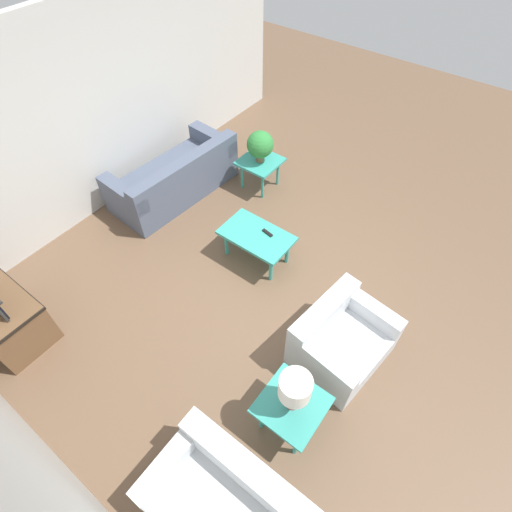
{
  "coord_description": "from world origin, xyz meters",
  "views": [
    {
      "loc": [
        -1.57,
        2.66,
        4.12
      ],
      "look_at": [
        0.26,
        0.24,
        0.55
      ],
      "focal_mm": 28.0,
      "sensor_mm": 36.0,
      "label": 1
    }
  ],
  "objects_px": {
    "side_table_plant": "(260,164)",
    "tv_stand_chest": "(2,316)",
    "potted_plant": "(260,145)",
    "armchair": "(340,340)",
    "loveseat": "(233,509)",
    "sofa": "(176,178)",
    "coffee_table": "(257,238)",
    "table_lamp": "(295,389)",
    "side_table_lamp": "(292,407)"
  },
  "relations": [
    {
      "from": "side_table_lamp",
      "to": "armchair",
      "type": "bearing_deg",
      "value": -89.94
    },
    {
      "from": "potted_plant",
      "to": "table_lamp",
      "type": "distance_m",
      "value": 3.68
    },
    {
      "from": "armchair",
      "to": "coffee_table",
      "type": "xyz_separation_m",
      "value": [
        1.56,
        -0.58,
        0.11
      ]
    },
    {
      "from": "coffee_table",
      "to": "sofa",
      "type": "bearing_deg",
      "value": -10.2
    },
    {
      "from": "coffee_table",
      "to": "side_table_plant",
      "type": "bearing_deg",
      "value": -55.02
    },
    {
      "from": "table_lamp",
      "to": "coffee_table",
      "type": "bearing_deg",
      "value": -44.48
    },
    {
      "from": "loveseat",
      "to": "coffee_table",
      "type": "bearing_deg",
      "value": 123.05
    },
    {
      "from": "loveseat",
      "to": "side_table_plant",
      "type": "distance_m",
      "value": 4.46
    },
    {
      "from": "side_table_plant",
      "to": "potted_plant",
      "type": "height_order",
      "value": "potted_plant"
    },
    {
      "from": "side_table_plant",
      "to": "side_table_lamp",
      "type": "distance_m",
      "value": 3.67
    },
    {
      "from": "coffee_table",
      "to": "loveseat",
      "type": "bearing_deg",
      "value": 123.22
    },
    {
      "from": "sofa",
      "to": "table_lamp",
      "type": "distance_m",
      "value": 3.85
    },
    {
      "from": "armchair",
      "to": "potted_plant",
      "type": "relative_size",
      "value": 2.25
    },
    {
      "from": "armchair",
      "to": "side_table_plant",
      "type": "height_order",
      "value": "armchair"
    },
    {
      "from": "sofa",
      "to": "potted_plant",
      "type": "relative_size",
      "value": 4.19
    },
    {
      "from": "side_table_lamp",
      "to": "potted_plant",
      "type": "relative_size",
      "value": 1.22
    },
    {
      "from": "armchair",
      "to": "table_lamp",
      "type": "relative_size",
      "value": 2.14
    },
    {
      "from": "armchair",
      "to": "potted_plant",
      "type": "distance_m",
      "value": 3.06
    },
    {
      "from": "sofa",
      "to": "loveseat",
      "type": "xyz_separation_m",
      "value": [
        -3.39,
        2.79,
        -0.01
      ]
    },
    {
      "from": "armchair",
      "to": "side_table_lamp",
      "type": "xyz_separation_m",
      "value": [
        -0.0,
        0.95,
        0.14
      ]
    },
    {
      "from": "side_table_plant",
      "to": "tv_stand_chest",
      "type": "bearing_deg",
      "value": 79.39
    },
    {
      "from": "sofa",
      "to": "tv_stand_chest",
      "type": "distance_m",
      "value": 2.92
    },
    {
      "from": "sofa",
      "to": "armchair",
      "type": "bearing_deg",
      "value": 78.69
    },
    {
      "from": "sofa",
      "to": "loveseat",
      "type": "height_order",
      "value": "sofa"
    },
    {
      "from": "sofa",
      "to": "side_table_plant",
      "type": "distance_m",
      "value": 1.3
    },
    {
      "from": "side_table_plant",
      "to": "tv_stand_chest",
      "type": "relative_size",
      "value": 0.55
    },
    {
      "from": "tv_stand_chest",
      "to": "potted_plant",
      "type": "distance_m",
      "value": 3.92
    },
    {
      "from": "side_table_lamp",
      "to": "side_table_plant",
      "type": "bearing_deg",
      "value": -48.78
    },
    {
      "from": "side_table_plant",
      "to": "side_table_lamp",
      "type": "height_order",
      "value": "same"
    },
    {
      "from": "loveseat",
      "to": "side_table_plant",
      "type": "xyz_separation_m",
      "value": [
        2.48,
        -3.7,
        0.15
      ]
    },
    {
      "from": "armchair",
      "to": "loveseat",
      "type": "xyz_separation_m",
      "value": [
        -0.06,
        1.89,
        -0.01
      ]
    },
    {
      "from": "side_table_plant",
      "to": "side_table_lamp",
      "type": "bearing_deg",
      "value": 131.22
    },
    {
      "from": "loveseat",
      "to": "side_table_plant",
      "type": "relative_size",
      "value": 2.37
    },
    {
      "from": "table_lamp",
      "to": "loveseat",
      "type": "bearing_deg",
      "value": 93.58
    },
    {
      "from": "armchair",
      "to": "coffee_table",
      "type": "relative_size",
      "value": 1.17
    },
    {
      "from": "armchair",
      "to": "loveseat",
      "type": "relative_size",
      "value": 0.78
    },
    {
      "from": "loveseat",
      "to": "tv_stand_chest",
      "type": "bearing_deg",
      "value": -177.88
    },
    {
      "from": "sofa",
      "to": "loveseat",
      "type": "bearing_deg",
      "value": 54.38
    },
    {
      "from": "coffee_table",
      "to": "side_table_lamp",
      "type": "distance_m",
      "value": 2.19
    },
    {
      "from": "armchair",
      "to": "coffee_table",
      "type": "distance_m",
      "value": 1.67
    },
    {
      "from": "loveseat",
      "to": "side_table_lamp",
      "type": "bearing_deg",
      "value": 93.41
    },
    {
      "from": "sofa",
      "to": "armchair",
      "type": "xyz_separation_m",
      "value": [
        -3.33,
        0.9,
        -0.01
      ]
    },
    {
      "from": "sofa",
      "to": "coffee_table",
      "type": "xyz_separation_m",
      "value": [
        -1.77,
        0.32,
        0.1
      ]
    },
    {
      "from": "sofa",
      "to": "side_table_lamp",
      "type": "height_order",
      "value": "sofa"
    },
    {
      "from": "tv_stand_chest",
      "to": "loveseat",
      "type": "bearing_deg",
      "value": -177.71
    },
    {
      "from": "side_table_lamp",
      "to": "potted_plant",
      "type": "xyz_separation_m",
      "value": [
        2.42,
        -2.76,
        0.34
      ]
    },
    {
      "from": "loveseat",
      "to": "potted_plant",
      "type": "bearing_deg",
      "value": 123.64
    },
    {
      "from": "side_table_lamp",
      "to": "potted_plant",
      "type": "distance_m",
      "value": 3.69
    },
    {
      "from": "coffee_table",
      "to": "tv_stand_chest",
      "type": "bearing_deg",
      "value": 58.69
    },
    {
      "from": "sofa",
      "to": "coffee_table",
      "type": "relative_size",
      "value": 2.18
    }
  ]
}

